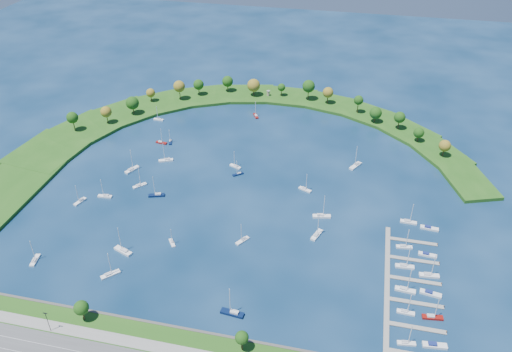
% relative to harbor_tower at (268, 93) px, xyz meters
% --- Properties ---
extents(ground, '(700.00, 700.00, 0.00)m').
position_rel_harbor_tower_xyz_m(ground, '(10.43, -114.19, -4.05)').
color(ground, '#07233F').
rests_on(ground, ground).
extents(breakwater, '(286.74, 247.64, 2.00)m').
position_rel_harbor_tower_xyz_m(breakwater, '(-35.89, -65.47, -3.06)').
color(breakwater, '#205115').
rests_on(breakwater, ground).
extents(breakwater_trees, '(239.11, 89.06, 15.16)m').
position_rel_harbor_tower_xyz_m(breakwater_trees, '(-5.57, -25.03, 6.38)').
color(breakwater_trees, '#382314').
rests_on(breakwater_trees, breakwater).
extents(harbor_tower, '(2.60, 2.60, 3.99)m').
position_rel_harbor_tower_xyz_m(harbor_tower, '(0.00, 0.00, 0.00)').
color(harbor_tower, gray).
rests_on(harbor_tower, breakwater).
extents(dock_system, '(24.28, 82.00, 1.60)m').
position_rel_harbor_tower_xyz_m(dock_system, '(95.73, -175.19, -3.70)').
color(dock_system, gray).
rests_on(dock_system, ground).
extents(moored_boat_0, '(3.79, 6.74, 9.55)m').
position_rel_harbor_tower_xyz_m(moored_boat_0, '(-47.47, -78.06, -3.20)').
color(moored_boat_0, '#09183D').
rests_on(moored_boat_0, ground).
extents(moored_boat_1, '(6.93, 7.31, 11.58)m').
position_rel_harbor_tower_xyz_m(moored_boat_1, '(-46.66, -127.89, -3.16)').
color(moored_boat_1, white).
rests_on(moored_boat_1, ground).
extents(moored_boat_2, '(6.44, 9.51, 13.70)m').
position_rel_harbor_tower_xyz_m(moored_boat_2, '(-57.51, -113.85, -3.09)').
color(moored_boat_2, white).
rests_on(moored_boat_2, ground).
extents(moored_boat_3, '(4.27, 7.94, 11.24)m').
position_rel_harbor_tower_xyz_m(moored_boat_3, '(-71.63, -148.52, -3.16)').
color(moored_boat_3, white).
rests_on(moored_boat_3, ground).
extents(moored_boat_4, '(7.45, 3.00, 10.65)m').
position_rel_harbor_tower_xyz_m(moored_boat_4, '(-52.68, -80.31, -3.18)').
color(moored_boat_4, maroon).
rests_on(moored_boat_4, ground).
extents(moored_boat_5, '(8.95, 4.95, 12.68)m').
position_rel_harbor_tower_xyz_m(moored_boat_5, '(-34.00, -134.26, -3.12)').
color(moored_boat_5, '#09183D').
rests_on(moored_boat_5, ground).
extents(moored_boat_6, '(9.49, 4.36, 13.47)m').
position_rel_harbor_tower_xyz_m(moored_boat_6, '(55.12, -132.82, -3.10)').
color(moored_boat_6, white).
rests_on(moored_boat_6, ground).
extents(moored_boat_7, '(7.74, 7.91, 12.72)m').
position_rel_harbor_tower_xyz_m(moored_boat_7, '(-31.37, -195.04, -3.12)').
color(moored_boat_7, white).
rests_on(moored_boat_7, ground).
extents(moored_boat_8, '(5.31, 7.62, 11.02)m').
position_rel_harbor_tower_xyz_m(moored_boat_8, '(-2.37, -31.06, -3.17)').
color(moored_boat_8, maroon).
rests_on(moored_boat_8, ground).
extents(moored_boat_9, '(8.82, 5.63, 12.61)m').
position_rel_harbor_tower_xyz_m(moored_boat_9, '(-42.02, -99.58, -3.12)').
color(moored_boat_9, white).
rests_on(moored_boat_9, ground).
extents(moored_boat_10, '(10.01, 6.05, 14.24)m').
position_rel_harbor_tower_xyz_m(moored_boat_10, '(-32.41, -179.50, -3.07)').
color(moored_boat_10, white).
rests_on(moored_boat_10, ground).
extents(moored_boat_11, '(7.89, 2.84, 11.36)m').
position_rel_harbor_tower_xyz_m(moored_boat_11, '(-60.86, -141.28, -3.16)').
color(moored_boat_11, white).
rests_on(moored_boat_11, ground).
extents(moored_boat_12, '(7.59, 4.82, 10.85)m').
position_rel_harbor_tower_xyz_m(moored_boat_12, '(0.23, -96.98, -3.17)').
color(moored_boat_12, white).
rests_on(moored_boat_12, ground).
extents(moored_boat_13, '(7.17, 2.52, 10.34)m').
position_rel_harbor_tower_xyz_m(moored_boat_13, '(-66.19, -51.00, -3.19)').
color(moored_boat_13, white).
rests_on(moored_boat_13, ground).
extents(moored_boat_14, '(6.14, 5.58, 9.55)m').
position_rel_harbor_tower_xyz_m(moored_boat_14, '(3.76, -104.38, -3.20)').
color(moored_boat_14, '#09183D').
rests_on(moored_boat_14, ground).
extents(moored_boat_15, '(7.60, 4.92, 10.88)m').
position_rel_harbor_tower_xyz_m(moored_boat_15, '(43.49, -111.13, -3.17)').
color(moored_boat_15, white).
rests_on(moored_boat_15, ground).
extents(moored_boat_16, '(3.56, 8.11, 11.53)m').
position_rel_harbor_tower_xyz_m(moored_boat_16, '(-69.22, -194.19, -3.16)').
color(moored_boat_16, white).
rests_on(moored_boat_16, ground).
extents(moored_boat_17, '(5.06, 6.13, 9.22)m').
position_rel_harbor_tower_xyz_m(moored_boat_17, '(-12.23, -168.84, -3.21)').
color(moored_boat_17, white).
rests_on(moored_boat_17, ground).
extents(moored_boat_18, '(9.96, 3.68, 14.31)m').
position_rel_harbor_tower_xyz_m(moored_boat_18, '(27.11, -204.20, -3.07)').
color(moored_boat_18, '#09183D').
rests_on(moored_boat_18, ground).
extents(moored_boat_19, '(7.10, 9.69, 14.14)m').
position_rel_harbor_tower_xyz_m(moored_boat_19, '(69.19, -80.81, -3.08)').
color(moored_boat_19, white).
rests_on(moored_boat_19, ground).
extents(moored_boat_20, '(5.43, 9.28, 13.17)m').
position_rel_harbor_tower_xyz_m(moored_boat_20, '(54.55, -148.02, -3.11)').
color(moored_boat_20, white).
rests_on(moored_boat_20, ground).
extents(moored_boat_21, '(5.93, 7.46, 11.10)m').
position_rel_harbor_tower_xyz_m(moored_boat_21, '(20.30, -159.94, -3.17)').
color(moored_boat_21, white).
rests_on(moored_boat_21, ground).
extents(docked_boat_0, '(7.28, 2.90, 10.41)m').
position_rel_harbor_tower_xyz_m(docked_boat_0, '(95.97, -203.67, -3.18)').
color(docked_boat_0, white).
rests_on(docked_boat_0, ground).
extents(docked_boat_1, '(9.45, 3.55, 1.88)m').
position_rel_harbor_tower_xyz_m(docked_boat_1, '(106.40, -202.42, -3.36)').
color(docked_boat_1, white).
rests_on(docked_boat_1, ground).
extents(docked_boat_2, '(7.32, 2.38, 10.62)m').
position_rel_harbor_tower_xyz_m(docked_boat_2, '(95.97, -188.10, -3.18)').
color(docked_boat_2, white).
rests_on(docked_boat_2, ground).
extents(docked_boat_3, '(8.59, 3.34, 12.31)m').
position_rel_harbor_tower_xyz_m(docked_boat_3, '(106.45, -188.38, -3.13)').
color(docked_boat_3, maroon).
rests_on(docked_boat_3, ground).
extents(docked_boat_4, '(8.90, 3.18, 12.82)m').
position_rel_harbor_tower_xyz_m(docked_boat_4, '(95.94, -175.59, -3.12)').
color(docked_boat_4, white).
rests_on(docked_boat_4, ground).
extents(docked_boat_5, '(9.26, 3.90, 1.83)m').
position_rel_harbor_tower_xyz_m(docked_boat_5, '(106.40, -175.27, -3.38)').
color(docked_boat_5, white).
rests_on(docked_boat_5, ground).
extents(docked_boat_6, '(8.55, 2.88, 12.37)m').
position_rel_harbor_tower_xyz_m(docked_boat_6, '(95.95, -160.89, -3.13)').
color(docked_boat_6, white).
rests_on(docked_boat_6, ground).
extents(docked_boat_7, '(8.89, 3.25, 12.79)m').
position_rel_harbor_tower_xyz_m(docked_boat_7, '(106.44, -164.32, -3.12)').
color(docked_boat_7, white).
rests_on(docked_boat_7, ground).
extents(docked_boat_8, '(7.73, 3.04, 11.05)m').
position_rel_harbor_tower_xyz_m(docked_boat_8, '(95.97, -147.38, -3.17)').
color(docked_boat_8, white).
rests_on(docked_boat_8, ground).
extents(docked_boat_9, '(8.49, 3.08, 1.70)m').
position_rel_harbor_tower_xyz_m(docked_boat_9, '(106.41, -150.67, -3.43)').
color(docked_boat_9, white).
rests_on(docked_boat_9, ground).
extents(docked_boat_10, '(8.21, 2.67, 11.92)m').
position_rel_harbor_tower_xyz_m(docked_boat_10, '(98.35, -127.74, -3.15)').
color(docked_boat_10, white).
rests_on(docked_boat_10, ground).
extents(docked_boat_11, '(8.95, 3.20, 1.79)m').
position_rel_harbor_tower_xyz_m(docked_boat_11, '(108.31, -130.53, -3.39)').
color(docked_boat_11, white).
rests_on(docked_boat_11, ground).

